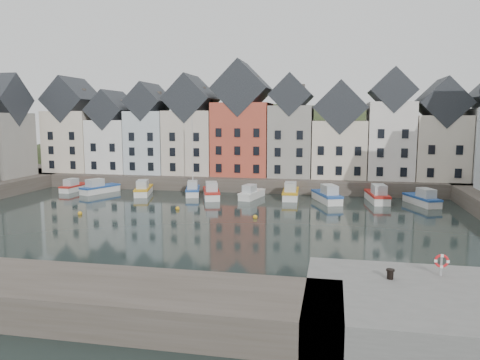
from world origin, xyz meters
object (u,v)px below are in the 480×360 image
(boat_a, at_px, (74,187))
(life_ring_post, at_px, (442,262))
(boat_d, at_px, (193,190))
(mooring_bollard, at_px, (390,274))

(boat_a, height_order, life_ring_post, life_ring_post)
(boat_a, xyz_separation_m, boat_d, (18.69, 0.14, 0.11))
(boat_a, distance_m, boat_d, 18.69)
(life_ring_post, bearing_deg, boat_d, 125.69)
(boat_d, distance_m, life_ring_post, 44.53)
(boat_a, xyz_separation_m, life_ring_post, (44.64, -35.98, 2.22))
(boat_a, relative_size, mooring_bollard, 10.14)
(boat_a, bearing_deg, mooring_bollard, -38.15)
(mooring_bollard, xyz_separation_m, life_ring_post, (2.91, 1.06, 0.55))
(boat_a, bearing_deg, boat_d, 3.88)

